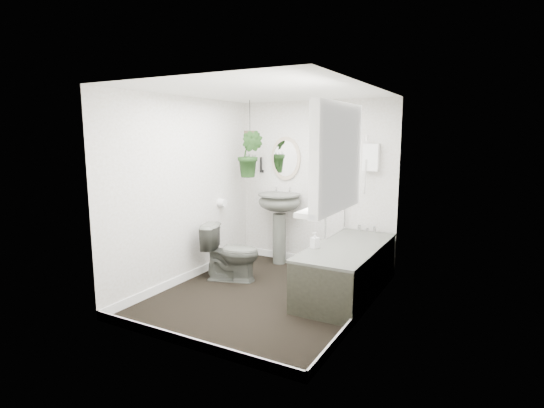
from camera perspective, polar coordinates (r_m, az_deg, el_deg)
The scene contains 22 objects.
floor at distance 5.03m, azimuth -0.84°, elevation -12.25°, with size 2.30×2.80×0.02m, color black.
ceiling at distance 4.70m, azimuth -0.91°, elevation 15.07°, with size 2.30×2.80×0.02m, color white.
wall_back at distance 5.98m, azimuth 5.83°, elevation 2.66°, with size 2.30×0.02×2.30m, color white.
wall_front at distance 3.59m, azimuth -12.10°, elevation -1.97°, with size 2.30×0.02×2.30m, color white.
wall_left at distance 5.39m, azimuth -11.66°, elevation 1.79°, with size 0.02×2.80×2.30m, color white.
wall_right at distance 4.28m, azimuth 12.75°, elevation -0.18°, with size 0.02×2.80×2.30m, color white.
skirting at distance 5.01m, azimuth -0.84°, elevation -11.62°, with size 2.30×2.80×0.10m, color white.
bathtub at distance 5.05m, azimuth 10.03°, elevation -8.69°, with size 0.72×1.72×0.58m, color #4B4E46, non-canonical shape.
bath_screen at distance 5.41m, azimuth 8.70°, elevation 3.28°, with size 0.04×0.72×1.40m, color silver, non-canonical shape.
shower_box at distance 5.62m, azimuth 13.19°, elevation 6.13°, with size 0.20×0.10×0.35m, color white.
oval_mirror at distance 6.10m, azimuth 1.83°, elevation 6.14°, with size 0.46×0.03×0.62m, color tan.
wall_sconce at distance 6.29m, azimuth -1.48°, elevation 5.32°, with size 0.04×0.04×0.22m, color black.
toilet_roll_holder at distance 5.94m, azimuth -6.76°, elevation 0.16°, with size 0.11×0.11×0.11m, color white.
window_recess at distance 3.58m, azimuth 8.81°, elevation 6.18°, with size 0.08×1.00×0.90m, color white.
window_sill at distance 3.65m, azimuth 7.61°, elevation -0.36°, with size 0.18×1.00×0.04m, color white.
window_blinds at distance 3.60m, azimuth 8.13°, elevation 6.21°, with size 0.01×0.86×0.76m, color white.
toilet at distance 5.45m, azimuth -5.51°, elevation -6.47°, with size 0.40×0.71×0.72m, color #4B4E46.
pedestal_sink at distance 6.08m, azimuth 0.99°, elevation -3.28°, with size 0.60×0.51×1.02m, color #4B4E46, non-canonical shape.
sill_plant at distance 3.91m, azimuth 9.46°, elevation 2.35°, with size 0.22×0.19×0.25m, color black.
hanging_plant at distance 5.90m, azimuth -2.96°, elevation 6.70°, with size 0.35×0.28×0.64m, color black.
soap_bottle at distance 4.80m, azimuth 5.79°, elevation -4.85°, with size 0.08×0.08×0.18m, color black.
hanging_pot at distance 5.89m, azimuth -2.98°, elevation 9.24°, with size 0.16×0.16×0.12m, color #3B3222.
Camera 1 is at (2.32, -4.06, 1.84)m, focal length 28.00 mm.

